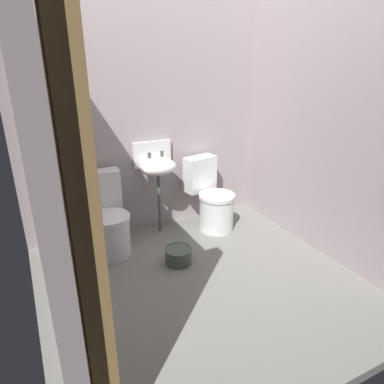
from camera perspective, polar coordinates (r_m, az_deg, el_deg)
ground_plane at (r=3.28m, az=2.36°, el=-13.81°), size 2.84×2.73×0.08m
wall_back at (r=3.83m, az=-6.38°, el=12.17°), size 2.84×0.10×2.48m
wall_left at (r=2.51m, az=-24.80°, el=5.16°), size 0.10×2.53×2.48m
wall_right at (r=3.60m, az=20.14°, el=10.38°), size 0.10×2.53×2.48m
wooden_door_post at (r=1.46m, az=-17.07°, el=-4.81°), size 0.12×0.12×2.48m
toilet_left at (r=3.56m, az=-13.51°, el=-4.65°), size 0.43×0.62×0.78m
toilet_right at (r=3.95m, az=3.19°, el=-1.34°), size 0.48×0.65×0.78m
sink at (r=3.73m, az=-5.69°, el=4.27°), size 0.42×0.35×0.99m
bucket at (r=3.38m, az=-2.25°, el=-10.22°), size 0.26×0.26×0.15m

